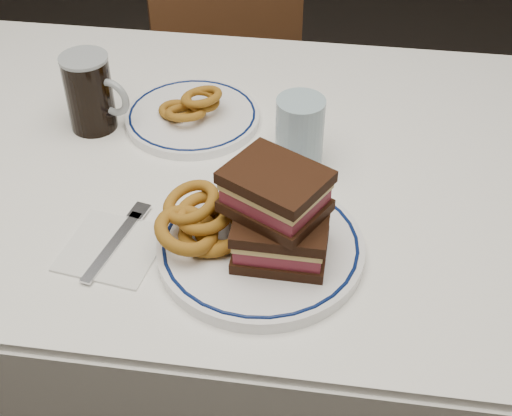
# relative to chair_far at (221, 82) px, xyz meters

# --- Properties ---
(floor) EXTENTS (6.00, 7.00, 0.00)m
(floor) POSITION_rel_chair_far_xyz_m (0.05, -0.74, -0.45)
(floor) COLOR black
(floor) RESTS_ON ground
(dining_table) EXTENTS (1.27, 0.87, 0.75)m
(dining_table) POSITION_rel_chair_far_xyz_m (0.05, -0.74, 0.20)
(dining_table) COLOR white
(dining_table) RESTS_ON floor
(chair_far) EXTENTS (0.50, 0.50, 0.82)m
(chair_far) POSITION_rel_chair_far_xyz_m (0.00, 0.00, 0.00)
(chair_far) COLOR #4C2818
(chair_far) RESTS_ON floor
(main_plate) EXTENTS (0.30, 0.30, 0.02)m
(main_plate) POSITION_rel_chair_far_xyz_m (0.24, -0.96, 0.32)
(main_plate) COLOR white
(main_plate) RESTS_ON dining_table
(reuben_sandwich) EXTENTS (0.16, 0.15, 0.13)m
(reuben_sandwich) POSITION_rel_chair_far_xyz_m (0.27, -0.97, 0.39)
(reuben_sandwich) COLOR black
(reuben_sandwich) RESTS_ON main_plate
(onion_rings_main) EXTENTS (0.14, 0.13, 0.08)m
(onion_rings_main) POSITION_rel_chair_far_xyz_m (0.16, -0.96, 0.35)
(onion_rings_main) COLOR brown
(onion_rings_main) RESTS_ON main_plate
(ketchup_ramekin) EXTENTS (0.06, 0.06, 0.03)m
(ketchup_ramekin) POSITION_rel_chair_far_xyz_m (0.21, -0.88, 0.34)
(ketchup_ramekin) COLOR silver
(ketchup_ramekin) RESTS_ON main_plate
(beer_mug) EXTENTS (0.12, 0.08, 0.14)m
(beer_mug) POSITION_rel_chair_far_xyz_m (-0.09, -0.68, 0.37)
(beer_mug) COLOR black
(beer_mug) RESTS_ON dining_table
(water_glass) EXTENTS (0.08, 0.08, 0.12)m
(water_glass) POSITION_rel_chair_far_xyz_m (0.28, -0.74, 0.37)
(water_glass) COLOR #91ADBB
(water_glass) RESTS_ON dining_table
(far_plate) EXTENTS (0.24, 0.24, 0.02)m
(far_plate) POSITION_rel_chair_far_xyz_m (0.07, -0.64, 0.31)
(far_plate) COLOR white
(far_plate) RESTS_ON dining_table
(onion_rings_far) EXTENTS (0.12, 0.10, 0.06)m
(onion_rings_far) POSITION_rel_chair_far_xyz_m (0.07, -0.64, 0.34)
(onion_rings_far) COLOR brown
(onion_rings_far) RESTS_ON far_plate
(napkin_fork) EXTENTS (0.15, 0.18, 0.01)m
(napkin_fork) POSITION_rel_chair_far_xyz_m (0.03, -0.98, 0.31)
(napkin_fork) COLOR white
(napkin_fork) RESTS_ON dining_table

